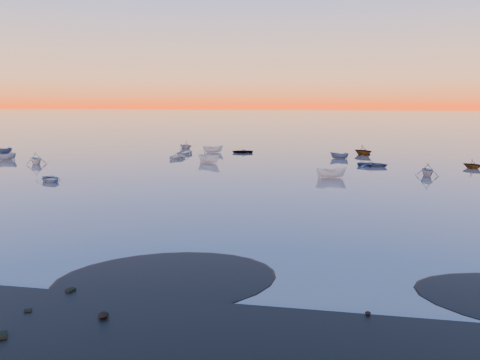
% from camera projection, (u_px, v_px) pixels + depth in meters
% --- Properties ---
extents(ground, '(600.00, 600.00, 0.00)m').
position_uv_depth(ground, '(281.00, 138.00, 125.21)').
color(ground, '#625852').
rests_on(ground, ground).
extents(mud_lobes, '(140.00, 6.00, 0.07)m').
position_uv_depth(mud_lobes, '(124.00, 281.00, 27.30)').
color(mud_lobes, black).
rests_on(mud_lobes, ground).
extents(moored_fleet, '(124.00, 58.00, 1.20)m').
position_uv_depth(moored_fleet, '(256.00, 161.00, 79.65)').
color(moored_fleet, silver).
rests_on(moored_fleet, ground).
extents(boat_near_left, '(4.33, 4.18, 1.06)m').
position_uv_depth(boat_near_left, '(50.00, 182.00, 59.75)').
color(boat_near_left, gray).
rests_on(boat_near_left, ground).
extents(boat_near_center, '(2.74, 4.46, 1.44)m').
position_uv_depth(boat_near_center, '(331.00, 178.00, 62.44)').
color(boat_near_center, silver).
rests_on(boat_near_center, ground).
extents(boat_near_right, '(4.00, 2.03, 1.36)m').
position_uv_depth(boat_near_right, '(427.00, 176.00, 63.93)').
color(boat_near_right, gray).
rests_on(boat_near_right, ground).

